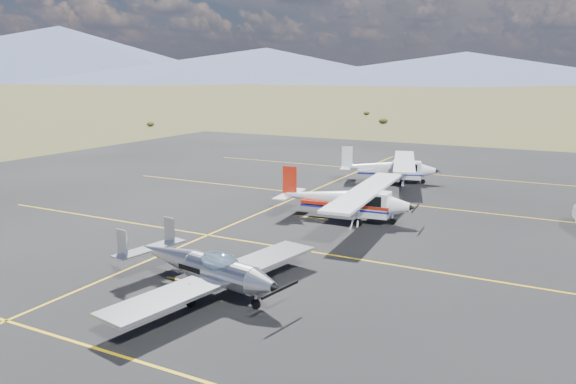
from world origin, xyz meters
The scene contains 5 objects.
ground centered at (0.00, 0.00, 0.00)m, with size 1600.00×1600.00×0.00m, color #383D1C.
apron centered at (0.00, 7.00, 0.00)m, with size 72.00×72.00×0.02m, color black.
aircraft_low_wing centered at (-1.69, -4.05, 0.98)m, with size 6.87×9.47×2.05m.
aircraft_cessna centered at (-1.09, 7.86, 1.21)m, with size 6.49×10.80×2.73m.
aircraft_plain centered at (-2.28, 19.22, 1.14)m, with size 6.77×10.06×2.56m.
Camera 1 is at (9.82, -19.61, 7.81)m, focal length 35.00 mm.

